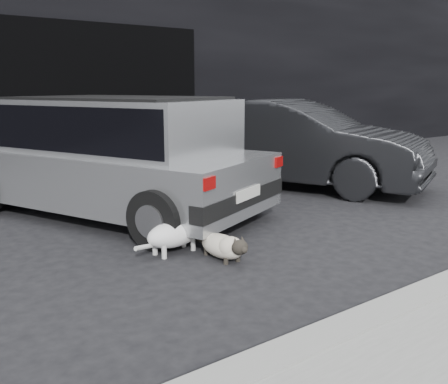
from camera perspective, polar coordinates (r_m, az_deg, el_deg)
ground at (r=5.30m, az=-6.92°, el=-5.01°), size 80.00×80.00×0.00m
building_facade at (r=11.02m, az=-18.83°, el=16.41°), size 34.00×4.00×5.00m
garage_opening at (r=9.10m, az=-14.30°, el=10.15°), size 4.00×0.10×2.60m
silver_hatchback at (r=6.17m, az=-12.41°, el=4.60°), size 3.09×4.22×1.42m
second_car at (r=7.88m, az=7.90°, el=5.56°), size 2.96×4.29×1.34m
cat_siamese at (r=4.53m, az=0.10°, el=-6.24°), size 0.27×0.79×0.27m
cat_white at (r=4.74m, az=-5.34°, el=-4.56°), size 0.86×0.35×0.40m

